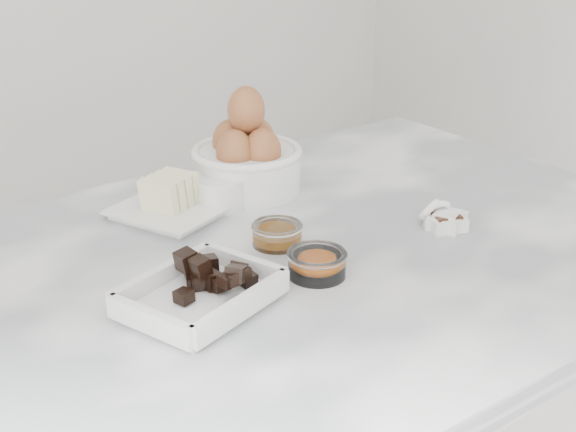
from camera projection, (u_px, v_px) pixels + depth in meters
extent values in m
cube|color=white|center=(289.00, 265.00, 1.13)|extent=(1.20, 0.80, 0.04)
cube|color=white|center=(201.00, 302.00, 0.98)|extent=(0.20, 0.18, 0.01)
cube|color=white|center=(173.00, 211.00, 1.24)|extent=(0.18, 0.18, 0.01)
cube|color=white|center=(173.00, 207.00, 1.24)|extent=(0.21, 0.21, 0.00)
cylinder|color=white|center=(221.00, 192.00, 1.26)|extent=(0.08, 0.08, 0.05)
cylinder|color=white|center=(221.00, 181.00, 1.26)|extent=(0.07, 0.07, 0.01)
cylinder|color=white|center=(247.00, 170.00, 1.33)|extent=(0.18, 0.18, 0.07)
torus|color=white|center=(247.00, 152.00, 1.31)|extent=(0.18, 0.18, 0.02)
ellipsoid|color=#9D5E32|center=(263.00, 142.00, 1.34)|extent=(0.06, 0.06, 0.08)
ellipsoid|color=#9D5E32|center=(229.00, 152.00, 1.29)|extent=(0.06, 0.06, 0.08)
ellipsoid|color=#9D5E32|center=(236.00, 141.00, 1.34)|extent=(0.06, 0.06, 0.08)
ellipsoid|color=#9D5E32|center=(256.00, 154.00, 1.28)|extent=(0.06, 0.06, 0.08)
ellipsoid|color=#9D5E32|center=(246.00, 110.00, 1.29)|extent=(0.06, 0.06, 0.08)
cylinder|color=white|center=(277.00, 235.00, 1.14)|extent=(0.07, 0.07, 0.03)
torus|color=white|center=(277.00, 226.00, 1.13)|extent=(0.07, 0.07, 0.01)
cylinder|color=orange|center=(277.00, 238.00, 1.14)|extent=(0.05, 0.05, 0.01)
cylinder|color=white|center=(317.00, 265.00, 1.05)|extent=(0.08, 0.08, 0.03)
torus|color=white|center=(317.00, 254.00, 1.04)|extent=(0.08, 0.08, 0.01)
ellipsoid|color=orange|center=(317.00, 264.00, 1.05)|extent=(0.05, 0.05, 0.02)
cube|color=white|center=(446.00, 223.00, 1.19)|extent=(0.06, 0.06, 0.02)
cube|color=black|center=(447.00, 216.00, 1.18)|extent=(0.05, 0.04, 0.00)
torus|color=white|center=(438.00, 209.00, 1.21)|extent=(0.05, 0.04, 0.04)
cube|color=white|center=(447.00, 221.00, 1.19)|extent=(0.07, 0.06, 0.02)
cube|color=white|center=(448.00, 213.00, 1.19)|extent=(0.05, 0.05, 0.00)
torus|color=white|center=(429.00, 210.00, 1.20)|extent=(0.05, 0.05, 0.04)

